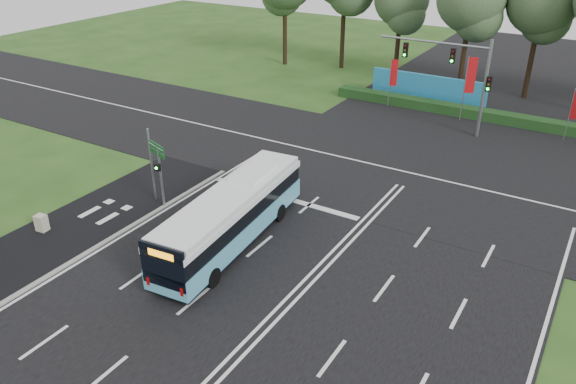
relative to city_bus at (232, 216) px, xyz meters
name	(u,v)px	position (x,y,z in m)	size (l,w,h in m)	color
ground	(318,267)	(4.61, 0.43, -1.57)	(120.00, 120.00, 0.00)	#254918
road_main	(318,266)	(4.61, 0.43, -1.55)	(20.00, 120.00, 0.04)	black
road_cross	(409,173)	(4.61, 12.43, -1.54)	(120.00, 14.00, 0.05)	black
bike_path	(84,224)	(-7.89, -2.57, -1.54)	(5.00, 18.00, 0.06)	black
kerb_strip	(116,236)	(-5.49, -2.57, -1.51)	(0.25, 18.00, 0.12)	gray
city_bus	(232,216)	(0.00, 0.00, 0.00)	(3.23, 11.02, 3.12)	#53A3C1
pedestrian_signal	(160,175)	(-5.59, 1.08, 0.41)	(0.34, 0.42, 3.61)	gray
street_sign	(154,159)	(-6.19, 1.33, 1.15)	(1.62, 0.64, 4.36)	gray
utility_cabinet	(42,223)	(-9.13, -4.15, -1.10)	(0.56, 0.47, 0.93)	#BEB799
banner_flag_left	(393,75)	(-1.39, 24.10, 1.10)	(0.59, 0.20, 4.06)	gray
banner_flag_mid	(469,80)	(4.81, 23.81, 1.73)	(0.72, 0.30, 5.10)	gray
banner_flag_right	(574,107)	(12.33, 23.36, 0.98)	(0.55, 0.21, 3.87)	gray
traffic_light_gantry	(461,70)	(4.82, 20.93, 3.09)	(8.41, 0.28, 7.00)	gray
hedge	(465,112)	(4.61, 24.93, -1.17)	(22.00, 1.20, 0.80)	#143915
blue_hoarding	(428,88)	(0.61, 27.43, -0.47)	(10.00, 0.30, 2.20)	teal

